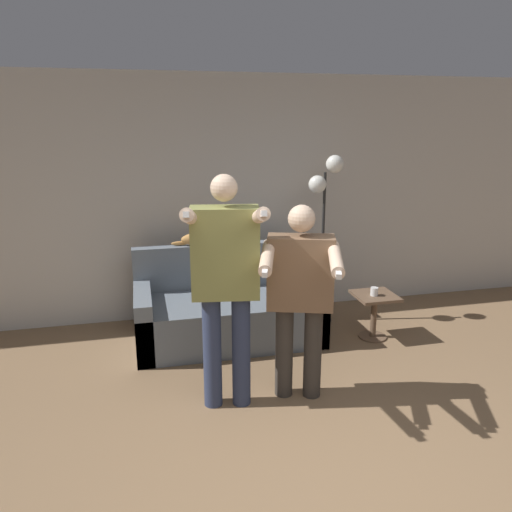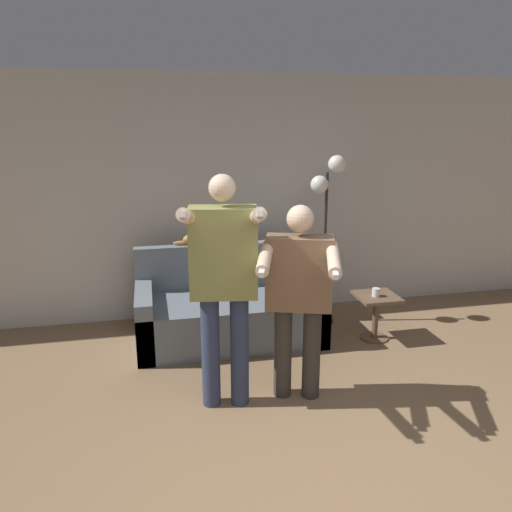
{
  "view_description": "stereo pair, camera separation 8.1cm",
  "coord_description": "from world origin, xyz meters",
  "px_view_note": "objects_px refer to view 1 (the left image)",
  "views": [
    {
      "loc": [
        -1.09,
        -2.09,
        2.14
      ],
      "look_at": [
        -0.15,
        1.88,
        1.01
      ],
      "focal_mm": 35.0,
      "sensor_mm": 36.0,
      "label": 1
    },
    {
      "loc": [
        -1.01,
        -2.11,
        2.14
      ],
      "look_at": [
        -0.15,
        1.88,
        1.01
      ],
      "focal_mm": 35.0,
      "sensor_mm": 36.0,
      "label": 2
    }
  ],
  "objects_px": {
    "person_left": "(226,276)",
    "floor_lamp": "(325,195)",
    "person_right": "(300,290)",
    "cat": "(200,238)",
    "cup": "(374,291)",
    "side_table": "(374,307)",
    "couch": "(228,311)"
  },
  "relations": [
    {
      "from": "side_table",
      "to": "floor_lamp",
      "type": "bearing_deg",
      "value": 123.55
    },
    {
      "from": "side_table",
      "to": "cat",
      "type": "bearing_deg",
      "value": 157.49
    },
    {
      "from": "person_left",
      "to": "person_right",
      "type": "distance_m",
      "value": 0.59
    },
    {
      "from": "person_left",
      "to": "side_table",
      "type": "height_order",
      "value": "person_left"
    },
    {
      "from": "person_left",
      "to": "cat",
      "type": "xyz_separation_m",
      "value": [
        0.01,
        1.55,
        -0.07
      ]
    },
    {
      "from": "person_left",
      "to": "person_right",
      "type": "relative_size",
      "value": 1.15
    },
    {
      "from": "couch",
      "to": "cat",
      "type": "relative_size",
      "value": 3.79
    },
    {
      "from": "couch",
      "to": "person_left",
      "type": "xyz_separation_m",
      "value": [
        -0.22,
        -1.21,
        0.76
      ]
    },
    {
      "from": "side_table",
      "to": "person_left",
      "type": "bearing_deg",
      "value": -152.05
    },
    {
      "from": "couch",
      "to": "cup",
      "type": "relative_size",
      "value": 21.72
    },
    {
      "from": "person_right",
      "to": "cup",
      "type": "bearing_deg",
      "value": 56.68
    },
    {
      "from": "couch",
      "to": "side_table",
      "type": "distance_m",
      "value": 1.46
    },
    {
      "from": "cat",
      "to": "side_table",
      "type": "height_order",
      "value": "cat"
    },
    {
      "from": "person_right",
      "to": "side_table",
      "type": "bearing_deg",
      "value": 56.84
    },
    {
      "from": "person_left",
      "to": "floor_lamp",
      "type": "relative_size",
      "value": 0.99
    },
    {
      "from": "floor_lamp",
      "to": "person_right",
      "type": "bearing_deg",
      "value": -117.13
    },
    {
      "from": "person_left",
      "to": "floor_lamp",
      "type": "xyz_separation_m",
      "value": [
        1.29,
        1.41,
        0.34
      ]
    },
    {
      "from": "person_left",
      "to": "person_right",
      "type": "xyz_separation_m",
      "value": [
        0.57,
        -0.0,
        -0.15
      ]
    },
    {
      "from": "person_right",
      "to": "cat",
      "type": "height_order",
      "value": "person_right"
    },
    {
      "from": "cup",
      "to": "person_right",
      "type": "bearing_deg",
      "value": -141.14
    },
    {
      "from": "floor_lamp",
      "to": "side_table",
      "type": "bearing_deg",
      "value": -56.45
    },
    {
      "from": "couch",
      "to": "floor_lamp",
      "type": "height_order",
      "value": "floor_lamp"
    },
    {
      "from": "cat",
      "to": "cup",
      "type": "height_order",
      "value": "cat"
    },
    {
      "from": "person_right",
      "to": "cat",
      "type": "xyz_separation_m",
      "value": [
        -0.56,
        1.55,
        0.07
      ]
    },
    {
      "from": "side_table",
      "to": "cup",
      "type": "height_order",
      "value": "cup"
    },
    {
      "from": "cat",
      "to": "couch",
      "type": "bearing_deg",
      "value": -58.09
    },
    {
      "from": "side_table",
      "to": "cup",
      "type": "distance_m",
      "value": 0.18
    },
    {
      "from": "person_right",
      "to": "floor_lamp",
      "type": "xyz_separation_m",
      "value": [
        0.72,
        1.41,
        0.49
      ]
    },
    {
      "from": "person_left",
      "to": "cat",
      "type": "relative_size",
      "value": 3.73
    },
    {
      "from": "person_right",
      "to": "cup",
      "type": "distance_m",
      "value": 1.41
    },
    {
      "from": "person_left",
      "to": "floor_lamp",
      "type": "bearing_deg",
      "value": 56.69
    },
    {
      "from": "person_left",
      "to": "cup",
      "type": "relative_size",
      "value": 21.42
    }
  ]
}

